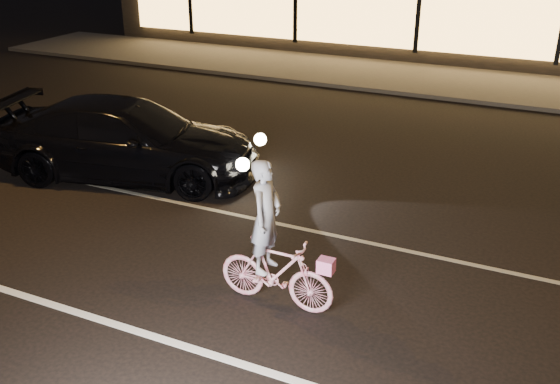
% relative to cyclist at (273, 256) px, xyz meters
% --- Properties ---
extents(ground, '(90.00, 90.00, 0.00)m').
position_rel_cyclist_xyz_m(ground, '(-1.72, 0.19, -0.74)').
color(ground, black).
rests_on(ground, ground).
extents(lane_stripe_near, '(60.00, 0.12, 0.01)m').
position_rel_cyclist_xyz_m(lane_stripe_near, '(-1.72, -1.31, -0.74)').
color(lane_stripe_near, silver).
rests_on(lane_stripe_near, ground).
extents(lane_stripe_far, '(60.00, 0.10, 0.01)m').
position_rel_cyclist_xyz_m(lane_stripe_far, '(-1.72, 2.19, -0.74)').
color(lane_stripe_far, gray).
rests_on(lane_stripe_far, ground).
extents(sidewalk, '(30.00, 4.00, 0.12)m').
position_rel_cyclist_xyz_m(sidewalk, '(-1.72, 13.19, -0.68)').
color(sidewalk, '#383533').
rests_on(sidewalk, ground).
extents(cyclist, '(1.65, 0.57, 2.08)m').
position_rel_cyclist_xyz_m(cyclist, '(0.00, 0.00, 0.00)').
color(cyclist, '#D8335C').
rests_on(cyclist, ground).
extents(sedan, '(5.64, 3.31, 1.54)m').
position_rel_cyclist_xyz_m(sedan, '(-4.59, 2.92, 0.03)').
color(sedan, black).
rests_on(sedan, ground).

